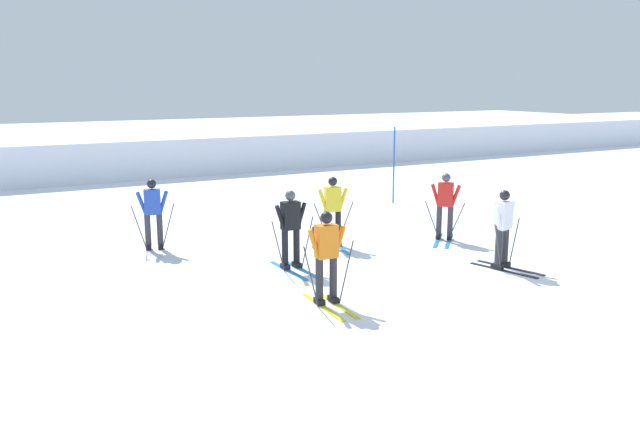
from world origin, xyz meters
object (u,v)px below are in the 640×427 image
object	(u,v)px
skier_red	(445,204)
skier_black	(291,227)
skier_blue	(153,212)
trail_marker_pole	(394,165)
skier_white	(503,227)
skier_orange	(326,253)
skier_yellow	(333,209)

from	to	relation	value
skier_red	skier_black	size ratio (longest dim) A/B	1.00
skier_blue	skier_black	distance (m)	3.71
skier_red	skier_black	bearing A→B (deg)	-174.30
skier_black	skier_red	bearing A→B (deg)	5.70
skier_black	trail_marker_pole	bearing A→B (deg)	39.46
skier_white	skier_blue	world-z (taller)	same
skier_red	trail_marker_pole	bearing A→B (deg)	69.19
skier_blue	skier_black	xyz separation A→B (m)	(2.15, -3.02, 0.00)
skier_red	skier_black	xyz separation A→B (m)	(-4.59, -0.46, 0.00)
skier_orange	trail_marker_pole	bearing A→B (deg)	47.88
skier_red	skier_orange	xyz separation A→B (m)	(-5.03, -2.77, 0.04)
skier_blue	trail_marker_pole	world-z (taller)	trail_marker_pole
skier_blue	skier_orange	bearing A→B (deg)	-72.28
trail_marker_pole	skier_blue	bearing A→B (deg)	-165.19
skier_white	skier_blue	xyz separation A→B (m)	(-6.14, 5.19, 0.00)
skier_red	skier_orange	world-z (taller)	same
skier_yellow	skier_red	bearing A→B (deg)	-16.45
skier_yellow	skier_orange	distance (m)	4.23
skier_yellow	skier_orange	xyz separation A→B (m)	(-2.23, -3.60, 0.04)
skier_white	skier_yellow	world-z (taller)	same
skier_red	skier_orange	size ratio (longest dim) A/B	1.00
skier_yellow	skier_blue	size ratio (longest dim) A/B	1.00
skier_white	skier_blue	distance (m)	8.04
skier_blue	skier_red	bearing A→B (deg)	-20.82
skier_red	skier_blue	bearing A→B (deg)	159.18
skier_red	skier_black	distance (m)	4.61
skier_red	skier_yellow	bearing A→B (deg)	163.55
skier_yellow	skier_orange	world-z (taller)	same
skier_orange	trail_marker_pole	distance (m)	10.25
skier_black	skier_blue	bearing A→B (deg)	125.47
skier_red	skier_white	bearing A→B (deg)	-102.86
skier_black	skier_orange	world-z (taller)	same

